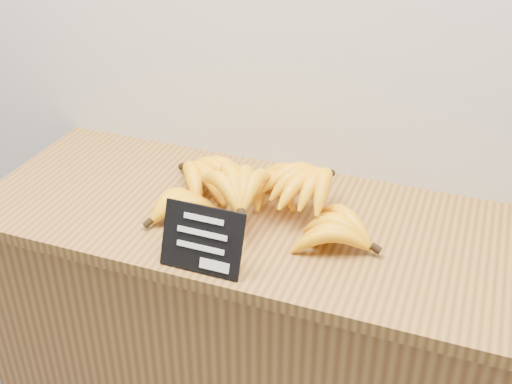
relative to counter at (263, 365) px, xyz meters
The scene contains 4 objects.
counter is the anchor object (origin of this frame).
counter_top 0.47m from the counter, ahead, with size 1.35×0.54×0.03m, color olive.
chalkboard_sign 0.59m from the counter, 102.76° to the right, with size 0.17×0.01×0.14m, color black.
banana_pile 0.53m from the counter, 143.81° to the left, with size 0.56×0.38×0.13m.
Camera 1 is at (0.40, 1.59, 1.73)m, focal length 45.00 mm.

